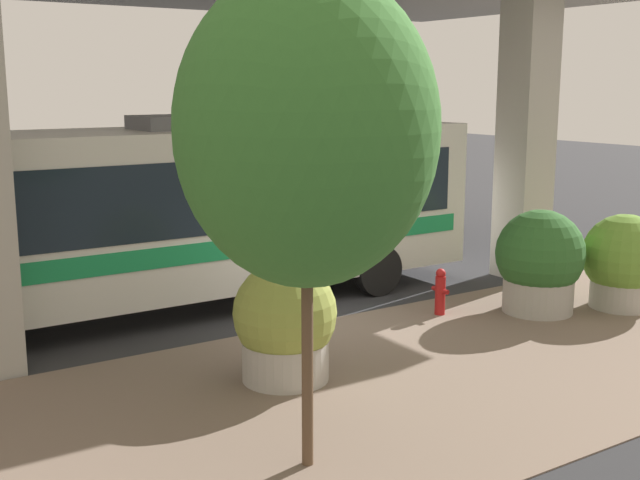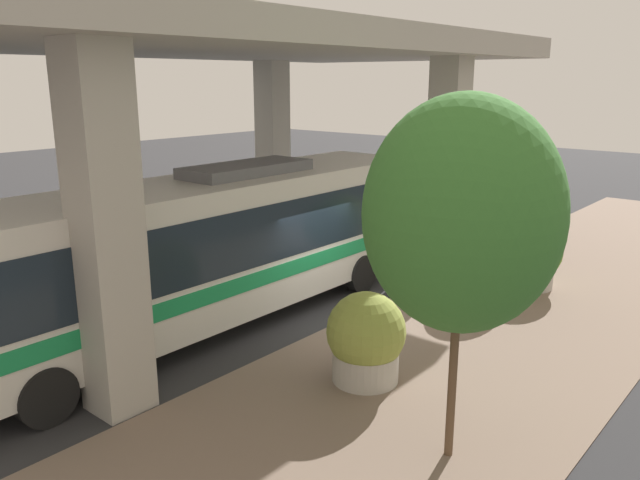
{
  "view_description": "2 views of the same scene",
  "coord_description": "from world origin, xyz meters",
  "px_view_note": "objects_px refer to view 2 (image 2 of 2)",
  "views": [
    {
      "loc": [
        -11.34,
        7.46,
        4.11
      ],
      "look_at": [
        0.8,
        -0.47,
        1.27
      ],
      "focal_mm": 45.0,
      "sensor_mm": 36.0,
      "label": 1
    },
    {
      "loc": [
        -8.26,
        10.58,
        5.43
      ],
      "look_at": [
        0.03,
        0.77,
        2.08
      ],
      "focal_mm": 35.0,
      "sensor_mm": 36.0,
      "label": 2
    }
  ],
  "objects_px": {
    "planter_front": "(483,262)",
    "bus": "(207,244)",
    "planter_back": "(532,256)",
    "planter_middle": "(366,339)",
    "fire_hydrant": "(420,290)",
    "street_tree_near": "(462,215)"
  },
  "relations": [
    {
      "from": "fire_hydrant",
      "to": "planter_front",
      "type": "bearing_deg",
      "value": -117.51
    },
    {
      "from": "planter_middle",
      "to": "street_tree_near",
      "type": "height_order",
      "value": "street_tree_near"
    },
    {
      "from": "planter_front",
      "to": "planter_middle",
      "type": "xyz_separation_m",
      "value": [
        -0.42,
        5.59,
        -0.11
      ]
    },
    {
      "from": "planter_front",
      "to": "street_tree_near",
      "type": "xyz_separation_m",
      "value": [
        -2.75,
        6.7,
        2.71
      ]
    },
    {
      "from": "fire_hydrant",
      "to": "planter_middle",
      "type": "relative_size",
      "value": 0.51
    },
    {
      "from": "fire_hydrant",
      "to": "street_tree_near",
      "type": "distance_m",
      "value": 7.01
    },
    {
      "from": "planter_front",
      "to": "bus",
      "type": "bearing_deg",
      "value": 56.67
    },
    {
      "from": "bus",
      "to": "street_tree_near",
      "type": "xyz_separation_m",
      "value": [
        -6.52,
        0.97,
        1.72
      ]
    },
    {
      "from": "planter_front",
      "to": "street_tree_near",
      "type": "distance_m",
      "value": 7.73
    },
    {
      "from": "planter_middle",
      "to": "planter_back",
      "type": "bearing_deg",
      "value": -91.9
    },
    {
      "from": "bus",
      "to": "planter_back",
      "type": "relative_size",
      "value": 7.04
    },
    {
      "from": "street_tree_near",
      "to": "planter_middle",
      "type": "bearing_deg",
      "value": -25.38
    },
    {
      "from": "fire_hydrant",
      "to": "bus",
      "type": "bearing_deg",
      "value": 54.59
    },
    {
      "from": "planter_front",
      "to": "planter_back",
      "type": "distance_m",
      "value": 1.66
    },
    {
      "from": "planter_middle",
      "to": "planter_back",
      "type": "distance_m",
      "value": 7.12
    },
    {
      "from": "planter_front",
      "to": "street_tree_near",
      "type": "bearing_deg",
      "value": 112.35
    },
    {
      "from": "planter_front",
      "to": "planter_back",
      "type": "xyz_separation_m",
      "value": [
        -0.65,
        -1.52,
        -0.06
      ]
    },
    {
      "from": "planter_front",
      "to": "planter_back",
      "type": "relative_size",
      "value": 1.07
    },
    {
      "from": "fire_hydrant",
      "to": "planter_back",
      "type": "xyz_separation_m",
      "value": [
        -1.49,
        -3.13,
        0.44
      ]
    },
    {
      "from": "fire_hydrant",
      "to": "planter_middle",
      "type": "xyz_separation_m",
      "value": [
        -1.26,
        3.98,
        0.39
      ]
    },
    {
      "from": "bus",
      "to": "fire_hydrant",
      "type": "height_order",
      "value": "bus"
    },
    {
      "from": "planter_front",
      "to": "planter_middle",
      "type": "distance_m",
      "value": 5.61
    }
  ]
}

